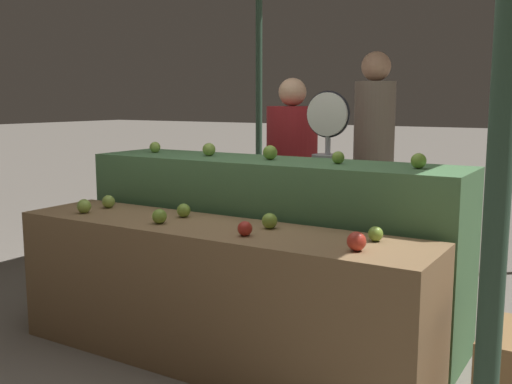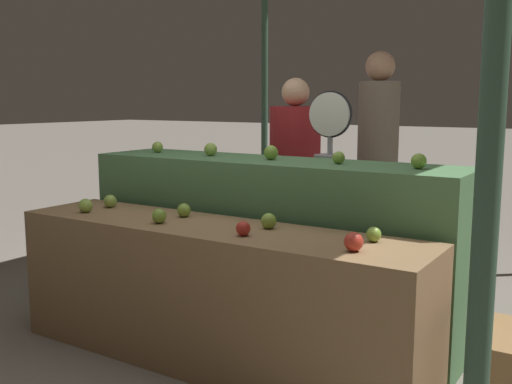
% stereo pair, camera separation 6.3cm
% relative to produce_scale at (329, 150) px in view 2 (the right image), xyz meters
% --- Properties ---
extents(ground_plane, '(60.00, 60.00, 0.00)m').
position_rel_produce_scale_xyz_m(ground_plane, '(-0.12, -1.17, -1.09)').
color(ground_plane, gray).
extents(display_counter_front, '(2.39, 0.55, 0.76)m').
position_rel_produce_scale_xyz_m(display_counter_front, '(-0.12, -1.17, -0.71)').
color(display_counter_front, olive).
rests_on(display_counter_front, ground_plane).
extents(display_counter_back, '(2.39, 0.55, 1.06)m').
position_rel_produce_scale_xyz_m(display_counter_back, '(-0.12, -0.57, -0.56)').
color(display_counter_back, '#4C7A4C').
rests_on(display_counter_back, ground_plane).
extents(apple_front_0, '(0.08, 0.08, 0.08)m').
position_rel_produce_scale_xyz_m(apple_front_0, '(-0.98, -1.27, -0.29)').
color(apple_front_0, '#8EB247').
rests_on(apple_front_0, display_counter_front).
extents(apple_front_1, '(0.08, 0.08, 0.08)m').
position_rel_produce_scale_xyz_m(apple_front_1, '(-0.40, -1.27, -0.29)').
color(apple_front_1, '#7AA338').
rests_on(apple_front_1, display_counter_front).
extents(apple_front_2, '(0.07, 0.07, 0.07)m').
position_rel_produce_scale_xyz_m(apple_front_2, '(0.15, -1.28, -0.29)').
color(apple_front_2, '#B72D23').
rests_on(apple_front_2, display_counter_front).
extents(apple_front_3, '(0.09, 0.09, 0.09)m').
position_rel_produce_scale_xyz_m(apple_front_3, '(0.73, -1.27, -0.29)').
color(apple_front_3, red).
rests_on(apple_front_3, display_counter_front).
extents(apple_front_4, '(0.08, 0.08, 0.08)m').
position_rel_produce_scale_xyz_m(apple_front_4, '(-0.98, -1.07, -0.29)').
color(apple_front_4, '#8EB247').
rests_on(apple_front_4, display_counter_front).
extents(apple_front_5, '(0.08, 0.08, 0.08)m').
position_rel_produce_scale_xyz_m(apple_front_5, '(-0.40, -1.06, -0.29)').
color(apple_front_5, '#84AD3D').
rests_on(apple_front_5, display_counter_front).
extents(apple_front_6, '(0.08, 0.08, 0.08)m').
position_rel_produce_scale_xyz_m(apple_front_6, '(0.17, -1.07, -0.29)').
color(apple_front_6, '#84AD3D').
rests_on(apple_front_6, display_counter_front).
extents(apple_front_7, '(0.07, 0.07, 0.07)m').
position_rel_produce_scale_xyz_m(apple_front_7, '(0.74, -1.05, -0.29)').
color(apple_front_7, '#84AD3D').
rests_on(apple_front_7, display_counter_front).
extents(apple_back_0, '(0.08, 0.08, 0.08)m').
position_rel_produce_scale_xyz_m(apple_back_0, '(-1.04, -0.56, 0.01)').
color(apple_back_0, '#8EB247').
rests_on(apple_back_0, display_counter_back).
extents(apple_back_1, '(0.08, 0.08, 0.08)m').
position_rel_produce_scale_xyz_m(apple_back_1, '(-0.57, -0.57, 0.02)').
color(apple_back_1, '#8EB247').
rests_on(apple_back_1, display_counter_back).
extents(apple_back_2, '(0.09, 0.09, 0.09)m').
position_rel_produce_scale_xyz_m(apple_back_2, '(-0.11, -0.58, 0.02)').
color(apple_back_2, '#7AA338').
rests_on(apple_back_2, display_counter_back).
extents(apple_back_3, '(0.07, 0.07, 0.07)m').
position_rel_produce_scale_xyz_m(apple_back_3, '(0.34, -0.58, 0.01)').
color(apple_back_3, '#7AA338').
rests_on(apple_back_3, display_counter_back).
extents(apple_back_4, '(0.08, 0.08, 0.08)m').
position_rel_produce_scale_xyz_m(apple_back_4, '(0.79, -0.57, 0.01)').
color(apple_back_4, '#7AA338').
rests_on(apple_back_4, display_counter_back).
extents(produce_scale, '(0.31, 0.20, 1.48)m').
position_rel_produce_scale_xyz_m(produce_scale, '(0.00, 0.00, 0.00)').
color(produce_scale, '#99999E').
rests_on(produce_scale, ground_plane).
extents(person_vendor_at_scale, '(0.48, 0.48, 1.58)m').
position_rel_produce_scale_xyz_m(person_vendor_at_scale, '(-0.42, 0.28, -0.19)').
color(person_vendor_at_scale, '#2D2D38').
rests_on(person_vendor_at_scale, ground_plane).
extents(person_customer_left, '(0.43, 0.43, 1.81)m').
position_rel_produce_scale_xyz_m(person_customer_left, '(-0.03, 0.96, -0.03)').
color(person_customer_left, '#2D2D38').
rests_on(person_customer_left, ground_plane).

